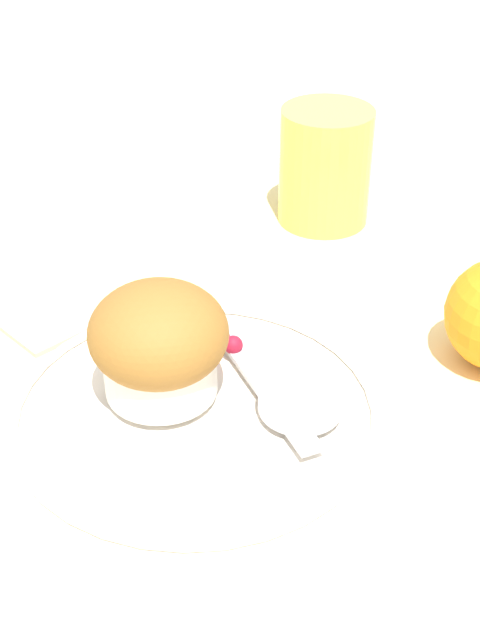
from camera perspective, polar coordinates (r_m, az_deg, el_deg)
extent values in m
plane|color=beige|center=(0.57, -2.79, -6.94)|extent=(3.00, 3.00, 0.00)
cylinder|color=silver|center=(0.57, -3.19, -6.48)|extent=(0.23, 0.23, 0.01)
torus|color=silver|center=(0.56, -3.22, -5.71)|extent=(0.23, 0.23, 0.01)
cylinder|color=silver|center=(0.56, -5.11, -2.99)|extent=(0.07, 0.07, 0.04)
ellipsoid|color=brown|center=(0.55, -5.25, -0.85)|extent=(0.09, 0.09, 0.06)
cylinder|color=silver|center=(0.55, 3.91, -5.04)|extent=(0.05, 0.05, 0.02)
cylinder|color=silver|center=(0.55, 3.93, -4.55)|extent=(0.05, 0.05, 0.00)
sphere|color=maroon|center=(0.61, -1.25, -1.11)|extent=(0.01, 0.01, 0.01)
sphere|color=maroon|center=(0.60, -0.44, -1.61)|extent=(0.01, 0.01, 0.01)
cube|color=#B7B7BC|center=(0.58, 0.98, -3.42)|extent=(0.16, 0.07, 0.00)
cylinder|color=#EAD14C|center=(0.79, 5.46, 9.76)|extent=(0.08, 0.08, 0.10)
cube|color=#D19E93|center=(0.70, -13.32, 1.06)|extent=(0.12, 0.06, 0.01)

